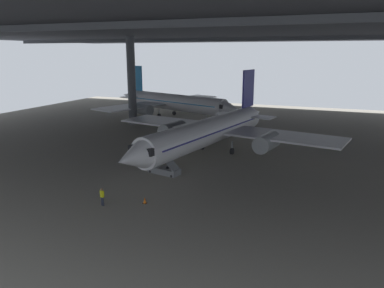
# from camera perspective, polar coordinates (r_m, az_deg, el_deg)

# --- Properties ---
(ground_plane) EXTENTS (110.00, 110.00, 0.00)m
(ground_plane) POSITION_cam_1_polar(r_m,az_deg,el_deg) (47.97, 0.86, -2.37)
(ground_plane) COLOR gray
(hangar_structure) EXTENTS (121.00, 99.00, 17.70)m
(hangar_structure) POSITION_cam_1_polar(r_m,az_deg,el_deg) (59.22, 5.74, 17.37)
(hangar_structure) COLOR #4C4F54
(hangar_structure) RESTS_ON ground_plane
(airplane_main) EXTENTS (33.78, 34.51, 10.94)m
(airplane_main) POSITION_cam_1_polar(r_m,az_deg,el_deg) (49.15, 2.83, 2.05)
(airplane_main) COLOR white
(airplane_main) RESTS_ON ground_plane
(boarding_stairs) EXTENTS (4.29, 2.20, 4.55)m
(boarding_stairs) POSITION_cam_1_polar(r_m,az_deg,el_deg) (42.32, -4.40, -3.64)
(boarding_stairs) COLOR slate
(boarding_stairs) RESTS_ON ground_plane
(crew_worker_near_nose) EXTENTS (0.52, 0.33, 1.67)m
(crew_worker_near_nose) POSITION_cam_1_polar(r_m,az_deg,el_deg) (34.43, -13.79, -7.82)
(crew_worker_near_nose) COLOR #232838
(crew_worker_near_nose) RESTS_ON ground_plane
(crew_worker_by_stairs) EXTENTS (0.36, 0.50, 1.72)m
(crew_worker_by_stairs) POSITION_cam_1_polar(r_m,az_deg,el_deg) (45.68, -4.79, -1.97)
(crew_worker_by_stairs) COLOR #232838
(crew_worker_by_stairs) RESTS_ON ground_plane
(airplane_distant) EXTENTS (32.56, 32.32, 10.63)m
(airplane_distant) POSITION_cam_1_polar(r_m,az_deg,el_deg) (78.77, -2.99, 6.52)
(airplane_distant) COLOR white
(airplane_distant) RESTS_ON ground_plane
(traffic_cone_orange) EXTENTS (0.36, 0.36, 0.60)m
(traffic_cone_orange) POSITION_cam_1_polar(r_m,az_deg,el_deg) (34.46, -7.35, -8.68)
(traffic_cone_orange) COLOR black
(traffic_cone_orange) RESTS_ON ground_plane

